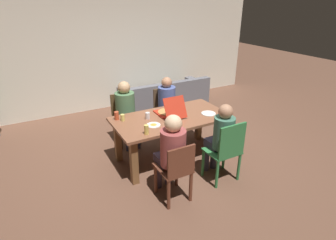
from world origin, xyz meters
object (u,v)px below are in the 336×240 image
person_3 (171,149)px  person_2 (168,102)px  chair_2 (165,110)px  chair_3 (176,171)px  chair_0 (125,117)px  chair_1 (226,150)px  drinking_glass_3 (148,116)px  drinking_glass_1 (123,118)px  couch (165,98)px  drinking_glass_2 (146,130)px  plate_0 (153,125)px  plate_1 (209,113)px  pizza_box_0 (169,112)px  person_0 (126,108)px  drinking_glass_0 (117,116)px  person_1 (221,135)px  dining_table (171,124)px

person_3 → person_2: bearing=62.7°
chair_2 → chair_3: (-0.84, -1.89, -0.01)m
chair_0 → chair_1: 2.06m
chair_3 → person_2: bearing=64.4°
drinking_glass_3 → chair_1: bearing=-54.7°
drinking_glass_3 → drinking_glass_1: bearing=162.5°
chair_0 → drinking_glass_3: (0.10, -0.83, 0.33)m
couch → drinking_glass_2: bearing=-122.7°
couch → plate_0: bearing=-121.4°
person_3 → drinking_glass_3: bearing=84.0°
chair_1 → plate_1: chair_1 is taller
chair_0 → pizza_box_0: bearing=-60.5°
pizza_box_0 → drinking_glass_3: pizza_box_0 is taller
person_3 → drinking_glass_2: bearing=105.9°
chair_3 → drinking_glass_3: 1.13m
chair_3 → couch: size_ratio=0.42×
person_0 → plate_1: (1.06, -1.00, 0.06)m
pizza_box_0 → drinking_glass_0: 0.84m
drinking_glass_3 → plate_1: bearing=-17.0°
drinking_glass_1 → chair_2: bearing=32.5°
person_2 → plate_1: person_2 is taller
chair_1 → person_1: 0.22m
person_0 → plate_0: size_ratio=5.61×
chair_1 → pizza_box_0: (-0.36, 1.04, 0.28)m
dining_table → chair_0: chair_0 is taller
drinking_glass_1 → drinking_glass_2: drinking_glass_2 is taller
chair_1 → person_2: person_2 is taller
chair_3 → drinking_glass_1: size_ratio=8.42×
person_3 → drinking_glass_3: (0.10, 0.94, 0.09)m
chair_2 → drinking_glass_1: (-1.11, -0.71, 0.34)m
pizza_box_0 → drinking_glass_0: size_ratio=4.00×
drinking_glass_2 → drinking_glass_3: 0.53m
person_2 → person_3: (-0.84, -1.63, 0.04)m
plate_0 → drinking_glass_2: 0.30m
plate_0 → person_3: bearing=-96.1°
person_0 → pizza_box_0: 0.86m
chair_0 → drinking_glass_1: chair_0 is taller
chair_0 → chair_1: chair_1 is taller
dining_table → pizza_box_0: pizza_box_0 is taller
person_2 → drinking_glass_2: person_2 is taller
person_3 → drinking_glass_2: size_ratio=8.82×
chair_1 → plate_0: (-0.77, 0.78, 0.24)m
chair_2 → drinking_glass_3: 1.16m
chair_1 → dining_table: bearing=112.4°
chair_0 → drinking_glass_2: size_ratio=6.63×
plate_0 → plate_1: size_ratio=0.90×
plate_1 → drinking_glass_2: (-1.19, -0.18, 0.06)m
chair_0 → drinking_glass_3: 0.90m
person_3 → drinking_glass_1: 1.10m
chair_3 → chair_1: bearing=1.6°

